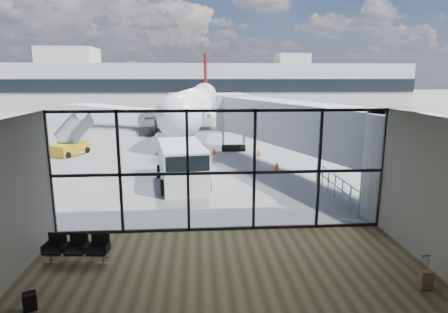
{
  "coord_description": "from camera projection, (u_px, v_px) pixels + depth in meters",
  "views": [
    {
      "loc": [
        -0.82,
        -13.04,
        5.6
      ],
      "look_at": [
        0.31,
        3.0,
        2.16
      ],
      "focal_mm": 30.0,
      "sensor_mm": 36.0,
      "label": 1
    }
  ],
  "objects": [
    {
      "name": "tree_2",
      "position": [
        48.0,
        75.0,
        80.67
      ],
      "size": [
        6.27,
        6.27,
        9.03
      ],
      "color": "#382619",
      "rests_on": "ground"
    },
    {
      "name": "mobile_stairs",
      "position": [
        69.0,
        147.0,
        27.4
      ],
      "size": [
        2.73,
        3.66,
        2.34
      ],
      "rotation": [
        0.0,
        0.0,
        -0.41
      ],
      "color": "#BB9016",
      "rests_on": "ground"
    },
    {
      "name": "traffic_cone_a",
      "position": [
        214.0,
        151.0,
        27.58
      ],
      "size": [
        0.38,
        0.38,
        0.54
      ],
      "color": "#FF430D",
      "rests_on": "ground"
    },
    {
      "name": "tree_3",
      "position": [
        77.0,
        81.0,
        81.35
      ],
      "size": [
        4.95,
        4.95,
        7.12
      ],
      "color": "#382619",
      "rests_on": "ground"
    },
    {
      "name": "backpack",
      "position": [
        30.0,
        302.0,
        9.1
      ],
      "size": [
        0.37,
        0.37,
        0.47
      ],
      "rotation": [
        0.0,
        0.0,
        0.4
      ],
      "color": "black",
      "rests_on": "ground"
    },
    {
      "name": "jet_bridge",
      "position": [
        302.0,
        129.0,
        20.61
      ],
      "size": [
        8.0,
        16.5,
        4.33
      ],
      "color": "#A5A7AB",
      "rests_on": "ground"
    },
    {
      "name": "tree_4",
      "position": [
        104.0,
        78.0,
        81.63
      ],
      "size": [
        5.61,
        5.61,
        8.07
      ],
      "color": "#382619",
      "rests_on": "ground"
    },
    {
      "name": "suitcase",
      "position": [
        426.0,
        280.0,
        9.99
      ],
      "size": [
        0.35,
        0.27,
        0.94
      ],
      "rotation": [
        0.0,
        0.0,
        0.04
      ],
      "color": "brown",
      "rests_on": "ground"
    },
    {
      "name": "traffic_cone_b",
      "position": [
        277.0,
        166.0,
        22.96
      ],
      "size": [
        0.36,
        0.36,
        0.51
      ],
      "color": "red",
      "rests_on": "ground"
    },
    {
      "name": "airliner",
      "position": [
        197.0,
        103.0,
        42.06
      ],
      "size": [
        29.6,
        34.36,
        8.85
      ],
      "rotation": [
        0.0,
        0.0,
        -0.09
      ],
      "color": "white",
      "rests_on": "ground"
    },
    {
      "name": "service_van",
      "position": [
        182.0,
        165.0,
        19.53
      ],
      "size": [
        3.02,
        5.23,
        2.16
      ],
      "rotation": [
        0.0,
        0.0,
        0.16
      ],
      "color": "silver",
      "rests_on": "ground"
    },
    {
      "name": "lounge_shell",
      "position": [
        234.0,
        206.0,
        8.72
      ],
      "size": [
        12.02,
        8.01,
        4.51
      ],
      "color": "brown",
      "rests_on": "ground"
    },
    {
      "name": "glass_curtain_wall",
      "position": [
        221.0,
        172.0,
        13.48
      ],
      "size": [
        12.1,
        0.12,
        4.5
      ],
      "color": "white",
      "rests_on": "ground"
    },
    {
      "name": "belt_loader",
      "position": [
        148.0,
        129.0,
        36.95
      ],
      "size": [
        1.45,
        3.55,
        1.63
      ],
      "rotation": [
        0.0,
        0.0,
        -0.01
      ],
      "color": "black",
      "rests_on": "ground"
    },
    {
      "name": "apron_railing",
      "position": [
        335.0,
        183.0,
        17.6
      ],
      "size": [
        0.06,
        5.46,
        1.11
      ],
      "color": "gray",
      "rests_on": "ground"
    },
    {
      "name": "seating_row",
      "position": [
        78.0,
        247.0,
        11.49
      ],
      "size": [
        1.98,
        0.73,
        0.88
      ],
      "rotation": [
        0.0,
        0.0,
        -0.1
      ],
      "color": "gray",
      "rests_on": "ground"
    },
    {
      "name": "tree_1",
      "position": [
        19.0,
        78.0,
        80.39
      ],
      "size": [
        5.61,
        5.61,
        8.07
      ],
      "color": "#382619",
      "rests_on": "ground"
    },
    {
      "name": "ground",
      "position": [
        203.0,
        117.0,
        52.97
      ],
      "size": [
        220.0,
        220.0,
        0.0
      ],
      "primitive_type": "plane",
      "color": "slate",
      "rests_on": "ground"
    },
    {
      "name": "far_terminal",
      "position": [
        198.0,
        84.0,
        73.48
      ],
      "size": [
        80.0,
        12.2,
        11.0
      ],
      "color": "#A8A7A3",
      "rests_on": "ground"
    },
    {
      "name": "traffic_cone_c",
      "position": [
        259.0,
        152.0,
        26.99
      ],
      "size": [
        0.36,
        0.36,
        0.51
      ],
      "color": "#F6400C",
      "rests_on": "ground"
    },
    {
      "name": "tree_5",
      "position": [
        132.0,
        75.0,
        81.92
      ],
      "size": [
        6.27,
        6.27,
        9.03
      ],
      "color": "#382619",
      "rests_on": "ground"
    }
  ]
}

